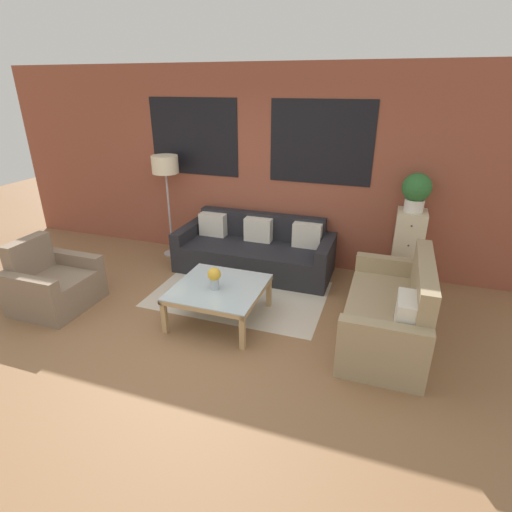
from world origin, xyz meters
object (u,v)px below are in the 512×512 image
object	(u,v)px
drawer_cabinet	(407,249)
potted_plant	(416,190)
armchair_corner	(53,285)
floor_lamp	(165,169)
settee_vintage	(390,314)
coffee_table	(219,291)
flower_vase	(214,277)
couch_dark	(255,252)

from	to	relation	value
drawer_cabinet	potted_plant	xyz separation A→B (m)	(-0.00, 0.00, 0.79)
armchair_corner	floor_lamp	bearing A→B (deg)	74.32
settee_vintage	coffee_table	xyz separation A→B (m)	(-1.86, -0.22, 0.06)
potted_plant	flower_vase	bearing A→B (deg)	-140.32
potted_plant	floor_lamp	bearing A→B (deg)	-178.69
flower_vase	drawer_cabinet	bearing A→B (deg)	39.67
couch_dark	armchair_corner	xyz separation A→B (m)	(-1.98, -1.78, -0.01)
floor_lamp	flower_vase	bearing A→B (deg)	-47.04
floor_lamp	drawer_cabinet	world-z (taller)	floor_lamp
coffee_table	floor_lamp	world-z (taller)	floor_lamp
potted_plant	armchair_corner	bearing A→B (deg)	-153.83
floor_lamp	drawer_cabinet	bearing A→B (deg)	1.31
armchair_corner	floor_lamp	size ratio (longest dim) A/B	0.56
potted_plant	coffee_table	bearing A→B (deg)	-141.21
coffee_table	potted_plant	size ratio (longest dim) A/B	2.03
couch_dark	armchair_corner	size ratio (longest dim) A/B	2.55
settee_vintage	armchair_corner	bearing A→B (deg)	-171.25
coffee_table	flower_vase	xyz separation A→B (m)	(-0.02, -0.07, 0.20)
floor_lamp	coffee_table	bearing A→B (deg)	-45.45
settee_vintage	flower_vase	bearing A→B (deg)	-171.24
couch_dark	drawer_cabinet	bearing A→B (deg)	5.63
couch_dark	flower_vase	size ratio (longest dim) A/B	8.81
coffee_table	flower_vase	distance (m)	0.22
settee_vintage	couch_dark	bearing A→B (deg)	148.34
couch_dark	floor_lamp	bearing A→B (deg)	175.16
couch_dark	coffee_table	world-z (taller)	couch_dark
drawer_cabinet	couch_dark	bearing A→B (deg)	-174.37
couch_dark	flower_vase	xyz separation A→B (m)	(0.04, -1.47, 0.29)
coffee_table	potted_plant	xyz separation A→B (m)	(2.00, 1.61, 0.94)
flower_vase	couch_dark	bearing A→B (deg)	91.40
armchair_corner	drawer_cabinet	size ratio (longest dim) A/B	0.84
armchair_corner	floor_lamp	xyz separation A→B (m)	(0.53, 1.91, 1.09)
floor_lamp	flower_vase	world-z (taller)	floor_lamp
couch_dark	settee_vintage	distance (m)	2.25
couch_dark	potted_plant	size ratio (longest dim) A/B	4.58
potted_plant	flower_vase	world-z (taller)	potted_plant
couch_dark	settee_vintage	bearing A→B (deg)	-31.66
coffee_table	armchair_corner	bearing A→B (deg)	-169.51
potted_plant	couch_dark	bearing A→B (deg)	-174.37
settee_vintage	flower_vase	distance (m)	1.92
coffee_table	drawer_cabinet	distance (m)	2.57
coffee_table	drawer_cabinet	size ratio (longest dim) A/B	0.95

